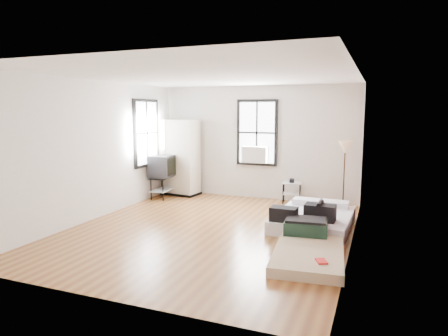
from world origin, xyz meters
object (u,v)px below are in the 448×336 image
at_px(mattress_main, 313,218).
at_px(tv_stand, 162,168).
at_px(wardrobe, 180,157).
at_px(side_table, 292,187).
at_px(floor_lamp, 345,151).
at_px(mattress_bare, 308,246).

relative_size(mattress_main, tv_stand, 1.76).
distance_m(mattress_main, wardrobe, 4.21).
relative_size(wardrobe, side_table, 3.35).
height_order(wardrobe, floor_lamp, wardrobe).
bearing_deg(floor_lamp, mattress_bare, -94.32).
xyz_separation_m(wardrobe, side_table, (2.95, 0.07, -0.59)).
xyz_separation_m(mattress_main, tv_stand, (-3.96, 1.18, 0.61)).
height_order(wardrobe, tv_stand, wardrobe).
distance_m(floor_lamp, tv_stand, 4.42).
relative_size(mattress_main, wardrobe, 0.97).
height_order(floor_lamp, tv_stand, floor_lamp).
distance_m(mattress_bare, side_table, 3.46).
xyz_separation_m(wardrobe, tv_stand, (-0.21, -0.56, -0.20)).
bearing_deg(mattress_bare, mattress_main, 90.50).
relative_size(mattress_main, side_table, 3.23).
bearing_deg(side_table, mattress_main, -66.41).
distance_m(mattress_main, floor_lamp, 2.07).
xyz_separation_m(side_table, tv_stand, (-3.17, -0.63, 0.39)).
bearing_deg(wardrobe, tv_stand, -104.18).
bearing_deg(side_table, wardrobe, -178.64).
relative_size(floor_lamp, tv_stand, 1.43).
relative_size(mattress_bare, wardrobe, 1.01).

